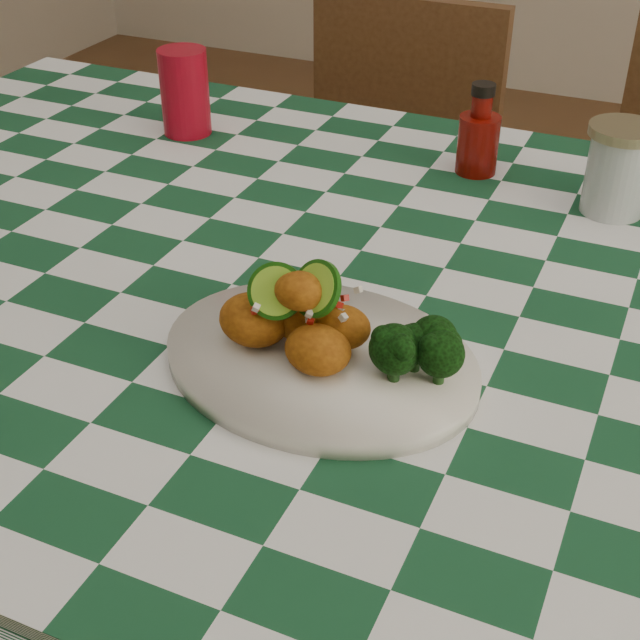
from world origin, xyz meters
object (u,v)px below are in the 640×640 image
at_px(plate, 320,360).
at_px(ketchup_bottle, 479,129).
at_px(dining_table, 336,523).
at_px(wooden_chair_left, 369,238).
at_px(fried_chicken_pile, 304,312).
at_px(red_tumbler, 185,92).
at_px(mason_jar, 618,170).

xyz_separation_m(plate, ketchup_bottle, (0.01, 0.51, 0.05)).
bearing_deg(dining_table, wooden_chair_left, 108.06).
height_order(fried_chicken_pile, red_tumbler, red_tumbler).
bearing_deg(plate, red_tumbler, 132.51).
relative_size(plate, ketchup_bottle, 2.51).
xyz_separation_m(dining_table, mason_jar, (0.25, 0.29, 0.45)).
distance_m(plate, fried_chicken_pile, 0.05).
height_order(ketchup_bottle, mason_jar, ketchup_bottle).
bearing_deg(red_tumbler, plate, -47.49).
distance_m(dining_table, red_tumbler, 0.67).
xyz_separation_m(ketchup_bottle, mason_jar, (0.19, -0.05, -0.01)).
distance_m(red_tumbler, ketchup_bottle, 0.44).
distance_m(fried_chicken_pile, red_tumbler, 0.63).
bearing_deg(fried_chicken_pile, dining_table, 101.37).
relative_size(dining_table, plate, 5.28).
bearing_deg(dining_table, ketchup_bottle, 79.74).
height_order(dining_table, fried_chicken_pile, fried_chicken_pile).
bearing_deg(mason_jar, wooden_chair_left, 139.16).
height_order(red_tumbler, wooden_chair_left, red_tumbler).
relative_size(ketchup_bottle, mason_jar, 1.10).
xyz_separation_m(mason_jar, wooden_chair_left, (-0.48, 0.42, -0.41)).
distance_m(fried_chicken_pile, wooden_chair_left, 1.00).
xyz_separation_m(fried_chicken_pile, wooden_chair_left, (-0.26, 0.88, -0.41)).
relative_size(dining_table, fried_chicken_pile, 12.64).
height_order(dining_table, mason_jar, mason_jar).
bearing_deg(ketchup_bottle, wooden_chair_left, 128.35).
bearing_deg(mason_jar, red_tumbler, 178.98).
xyz_separation_m(ketchup_bottle, wooden_chair_left, (-0.29, 0.37, -0.41)).
distance_m(ketchup_bottle, wooden_chair_left, 0.63).
height_order(mason_jar, wooden_chair_left, mason_jar).
distance_m(red_tumbler, wooden_chair_left, 0.60).
distance_m(red_tumbler, mason_jar, 0.63).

